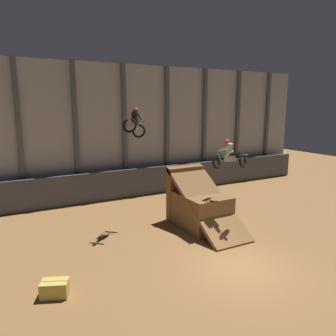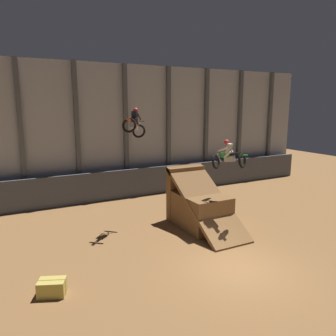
% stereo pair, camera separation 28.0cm
% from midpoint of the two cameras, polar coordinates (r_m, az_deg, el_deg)
% --- Properties ---
extents(ground_plane, '(60.00, 60.00, 0.00)m').
position_cam_midpoint_polar(ground_plane, '(13.93, 11.84, -16.76)').
color(ground_plane, olive).
extents(arena_back_wall, '(32.00, 0.40, 9.20)m').
position_cam_midpoint_polar(arena_back_wall, '(23.44, -8.08, 6.36)').
color(arena_back_wall, '#A3A8B2').
rests_on(arena_back_wall, ground_plane).
extents(lower_barrier, '(31.36, 0.20, 2.01)m').
position_cam_midpoint_polar(lower_barrier, '(23.16, -7.05, -2.69)').
color(lower_barrier, '#474C56').
rests_on(lower_barrier, ground_plane).
extents(dirt_ramp, '(2.23, 4.86, 3.17)m').
position_cam_midpoint_polar(dirt_ramp, '(17.86, 4.70, -6.50)').
color(dirt_ramp, brown).
rests_on(dirt_ramp, ground_plane).
extents(rider_bike_left_air, '(1.65, 1.71, 1.62)m').
position_cam_midpoint_polar(rider_bike_left_air, '(16.78, -6.32, 7.65)').
color(rider_bike_left_air, black).
extents(rider_bike_right_air, '(1.36, 1.75, 1.54)m').
position_cam_midpoint_polar(rider_bike_right_air, '(16.24, 10.09, 1.98)').
color(rider_bike_right_air, black).
extents(traffic_cone_near_ramp, '(0.36, 0.36, 0.58)m').
position_cam_midpoint_polar(traffic_cone_near_ramp, '(20.10, 9.04, -7.01)').
color(traffic_cone_near_ramp, black).
rests_on(traffic_cone_near_ramp, ground_plane).
extents(hay_bale_trackside, '(1.06, 0.90, 0.57)m').
position_cam_midpoint_polar(hay_bale_trackside, '(12.51, -19.75, -19.17)').
color(hay_bale_trackside, '#CCB751').
rests_on(hay_bale_trackside, ground_plane).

